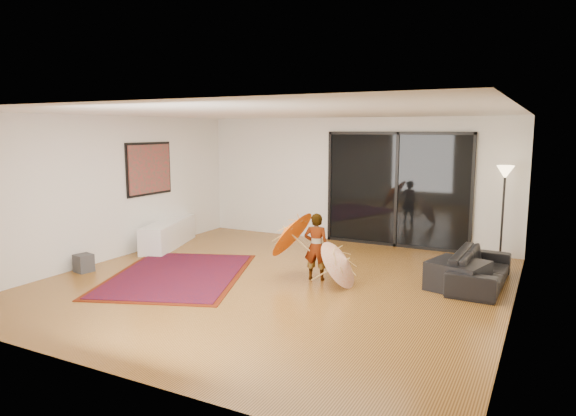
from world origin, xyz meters
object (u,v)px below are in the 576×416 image
Objects in this scene: media_console at (169,234)px; ottoman at (458,275)px; sofa at (480,269)px; child at (316,247)px.

media_console reaches higher than ottoman.
ottoman is at bearing -21.23° from media_console.
media_console is 6.20m from sofa.
child reaches higher than sofa.
child is (-2.43, -0.90, 0.28)m from sofa.
media_console is 1.06× the size of sofa.
sofa is at bearing -17.50° from media_console.
sofa is (6.20, 0.11, -0.00)m from media_console.
sofa reaches higher than ottoman.
media_console is at bearing 92.78° from sofa.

